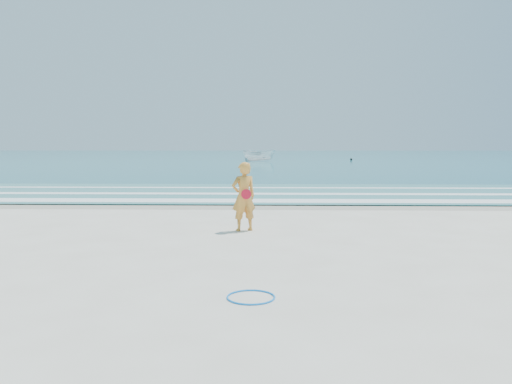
{
  "coord_description": "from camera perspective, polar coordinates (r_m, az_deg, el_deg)",
  "views": [
    {
      "loc": [
        0.98,
        -9.87,
        2.31
      ],
      "look_at": [
        0.6,
        4.0,
        1.0
      ],
      "focal_mm": 35.0,
      "sensor_mm": 36.0,
      "label": 1
    }
  ],
  "objects": [
    {
      "name": "buoy",
      "position": [
        75.05,
        10.82,
        3.69
      ],
      "size": [
        0.35,
        0.35,
        0.35
      ],
      "primitive_type": "sphere",
      "color": "black",
      "rests_on": "ocean"
    },
    {
      "name": "boat",
      "position": [
        69.88,
        0.35,
        4.23
      ],
      "size": [
        4.61,
        1.99,
        1.74
      ],
      "primitive_type": "imported",
      "rotation": [
        0.0,
        0.0,
        1.5
      ],
      "color": "white",
      "rests_on": "ocean"
    },
    {
      "name": "foam_near",
      "position": [
        20.32,
        -1.19,
        -0.99
      ],
      "size": [
        400.0,
        1.4,
        0.01
      ],
      "primitive_type": "cube",
      "color": "white",
      "rests_on": "shallow"
    },
    {
      "name": "foam_far",
      "position": [
        26.49,
        -0.55,
        0.5
      ],
      "size": [
        400.0,
        0.6,
        0.01
      ],
      "primitive_type": "cube",
      "color": "white",
      "rests_on": "shallow"
    },
    {
      "name": "hoop",
      "position": [
        7.71,
        -0.58,
        -11.91
      ],
      "size": [
        0.89,
        0.89,
        0.03
      ],
      "primitive_type": "torus",
      "rotation": [
        0.0,
        0.0,
        0.22
      ],
      "color": "#0C7CE6",
      "rests_on": "ground"
    },
    {
      "name": "woman",
      "position": [
        13.4,
        -1.42,
        -0.52
      ],
      "size": [
        0.8,
        0.68,
        1.86
      ],
      "color": "orange",
      "rests_on": "ground"
    },
    {
      "name": "ground",
      "position": [
        10.19,
        -4.02,
        -7.72
      ],
      "size": [
        400.0,
        400.0,
        0.0
      ],
      "primitive_type": "plane",
      "color": "silver",
      "rests_on": "ground"
    },
    {
      "name": "ocean",
      "position": [
        114.9,
        1.1,
        4.24
      ],
      "size": [
        400.0,
        190.0,
        0.04
      ],
      "primitive_type": "cube",
      "color": "#19727F",
      "rests_on": "ground"
    },
    {
      "name": "shallow",
      "position": [
        24.0,
        -0.77,
        -0.03
      ],
      "size": [
        400.0,
        10.0,
        0.01
      ],
      "primitive_type": "cube",
      "color": "#59B7AD",
      "rests_on": "ocean"
    },
    {
      "name": "wet_sand",
      "position": [
        19.04,
        -1.38,
        -1.58
      ],
      "size": [
        400.0,
        2.4,
        0.0
      ],
      "primitive_type": "cube",
      "color": "#B2A893",
      "rests_on": "ground"
    },
    {
      "name": "foam_mid",
      "position": [
        23.2,
        -0.85,
        -0.2
      ],
      "size": [
        400.0,
        0.9,
        0.01
      ],
      "primitive_type": "cube",
      "color": "white",
      "rests_on": "shallow"
    }
  ]
}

